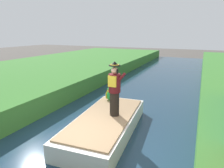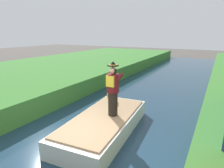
{
  "view_description": "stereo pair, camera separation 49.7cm",
  "coord_description": "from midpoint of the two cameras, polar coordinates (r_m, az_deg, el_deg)",
  "views": [
    {
      "loc": [
        2.76,
        -4.12,
        3.46
      ],
      "look_at": [
        -0.16,
        2.14,
        1.61
      ],
      "focal_mm": 30.99,
      "sensor_mm": 36.0,
      "label": 1
    },
    {
      "loc": [
        3.2,
        -3.89,
        3.46
      ],
      "look_at": [
        -0.16,
        2.14,
        1.61
      ],
      "focal_mm": 30.99,
      "sensor_mm": 36.0,
      "label": 2
    }
  ],
  "objects": [
    {
      "name": "ground_plane",
      "position": [
        6.07,
        -6.59,
        -19.83
      ],
      "size": [
        80.0,
        80.0,
        0.0
      ],
      "primitive_type": "plane",
      "color": "#4C4742"
    },
    {
      "name": "canal_water",
      "position": [
        6.04,
        -6.6,
        -19.44
      ],
      "size": [
        5.76,
        48.0,
        0.1
      ],
      "primitive_type": "cube",
      "color": "#1E384C",
      "rests_on": "ground"
    },
    {
      "name": "boat",
      "position": [
        6.8,
        -0.25,
        -11.73
      ],
      "size": [
        2.18,
        4.35,
        0.61
      ],
      "color": "silver",
      "rests_on": "canal_water"
    },
    {
      "name": "person_pirate",
      "position": [
        6.4,
        2.5,
        -1.56
      ],
      "size": [
        0.61,
        0.42,
        1.85
      ],
      "rotation": [
        0.0,
        0.0,
        0.28
      ],
      "color": "black",
      "rests_on": "boat"
    },
    {
      "name": "parrot_plush",
      "position": [
        8.04,
        1.53,
        -3.15
      ],
      "size": [
        0.36,
        0.35,
        0.57
      ],
      "color": "green",
      "rests_on": "boat"
    }
  ]
}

